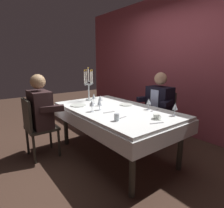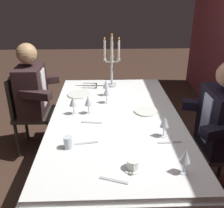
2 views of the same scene
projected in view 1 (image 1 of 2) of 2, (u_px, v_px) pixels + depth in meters
The scene contains 20 objects.
ground_plane at pixel (115, 155), 2.92m from camera, with size 12.00×12.00×0.00m, color #412B21.
back_wall at pixel (183, 65), 3.60m from camera, with size 6.00×0.12×2.70m, color #903D47.
dining_table at pixel (115, 116), 2.78m from camera, with size 1.94×1.14×0.74m.
candelabra at pixel (89, 85), 3.27m from camera, with size 0.19×0.19×0.58m.
dinner_plate_0 at pixel (126, 105), 2.97m from camera, with size 0.20×0.20×0.01m, color white.
dinner_plate_1 at pixel (78, 105), 2.93m from camera, with size 0.24×0.24×0.01m, color white.
wine_glass_0 at pixel (94, 97), 3.06m from camera, with size 0.07×0.07×0.16m.
wine_glass_1 at pixel (99, 102), 2.65m from camera, with size 0.07×0.07×0.16m.
wine_glass_2 at pixel (92, 103), 2.56m from camera, with size 0.07×0.07×0.16m.
wine_glass_3 at pixel (100, 98), 2.91m from camera, with size 0.07×0.07×0.16m.
wine_glass_4 at pixel (175, 107), 2.37m from camera, with size 0.07×0.07×0.16m.
wine_glass_5 at pixel (149, 102), 2.68m from camera, with size 0.07×0.07×0.16m.
water_tumbler_0 at pixel (117, 117), 2.18m from camera, with size 0.06×0.06×0.09m, color silver.
coffee_cup_0 at pixel (157, 117), 2.25m from camera, with size 0.13×0.12×0.06m.
fork_0 at pixel (155, 110), 2.64m from camera, with size 0.17×0.02×0.01m, color #B7B7BC.
spoon_1 at pixel (122, 118), 2.30m from camera, with size 0.17×0.02×0.01m, color #B7B7BC.
fork_2 at pixel (109, 112), 2.55m from camera, with size 0.17×0.02×0.01m, color #B7B7BC.
spoon_3 at pixel (157, 123), 2.10m from camera, with size 0.17×0.02×0.01m, color #B7B7BC.
seated_diner_0 at pixel (40, 109), 2.75m from camera, with size 0.63×0.48×1.24m.
seated_diner_1 at pixel (160, 102), 3.21m from camera, with size 0.63×0.48×1.24m.
Camera 1 is at (2.09, -1.66, 1.42)m, focal length 30.18 mm.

